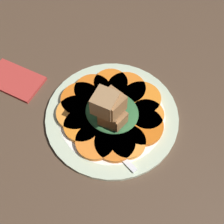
% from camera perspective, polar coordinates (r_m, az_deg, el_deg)
% --- Properties ---
extents(table_slab, '(1.20, 1.20, 0.02)m').
position_cam_1_polar(table_slab, '(0.62, -0.00, -1.46)').
color(table_slab, '#4C3828').
rests_on(table_slab, ground).
extents(plate, '(0.29, 0.29, 0.01)m').
position_cam_1_polar(plate, '(0.61, -0.00, -0.76)').
color(plate, beige).
rests_on(plate, table_slab).
extents(carrot_slice_0, '(0.08, 0.08, 0.01)m').
position_cam_1_polar(carrot_slice_0, '(0.64, -0.25, 5.84)').
color(carrot_slice_0, orange).
rests_on(carrot_slice_0, plate).
extents(carrot_slice_1, '(0.08, 0.08, 0.01)m').
position_cam_1_polar(carrot_slice_1, '(0.63, -3.99, 4.49)').
color(carrot_slice_1, orange).
rests_on(carrot_slice_1, plate).
extents(carrot_slice_2, '(0.09, 0.09, 0.01)m').
position_cam_1_polar(carrot_slice_2, '(0.62, -6.42, 2.45)').
color(carrot_slice_2, orange).
rests_on(carrot_slice_2, plate).
extents(carrot_slice_3, '(0.08, 0.08, 0.01)m').
position_cam_1_polar(carrot_slice_3, '(0.60, -7.32, -0.19)').
color(carrot_slice_3, orange).
rests_on(carrot_slice_3, plate).
extents(carrot_slice_4, '(0.08, 0.08, 0.01)m').
position_cam_1_polar(carrot_slice_4, '(0.59, -6.08, -2.81)').
color(carrot_slice_4, orange).
rests_on(carrot_slice_4, plate).
extents(carrot_slice_5, '(0.08, 0.08, 0.01)m').
position_cam_1_polar(carrot_slice_5, '(0.57, -3.43, -5.95)').
color(carrot_slice_5, orange).
rests_on(carrot_slice_5, plate).
extents(carrot_slice_6, '(0.08, 0.08, 0.01)m').
position_cam_1_polar(carrot_slice_6, '(0.57, 0.59, -6.27)').
color(carrot_slice_6, orange).
rests_on(carrot_slice_6, plate).
extents(carrot_slice_7, '(0.07, 0.07, 0.01)m').
position_cam_1_polar(carrot_slice_7, '(0.57, 3.21, -6.08)').
color(carrot_slice_7, orange).
rests_on(carrot_slice_7, plate).
extents(carrot_slice_8, '(0.09, 0.09, 0.01)m').
position_cam_1_polar(carrot_slice_8, '(0.59, 6.18, -2.63)').
color(carrot_slice_8, '#D56013').
rests_on(carrot_slice_8, plate).
extents(carrot_slice_9, '(0.07, 0.07, 0.01)m').
position_cam_1_polar(carrot_slice_9, '(0.60, 7.06, -0.58)').
color(carrot_slice_9, orange).
rests_on(carrot_slice_9, plate).
extents(carrot_slice_10, '(0.09, 0.09, 0.01)m').
position_cam_1_polar(carrot_slice_10, '(0.62, 5.97, 2.75)').
color(carrot_slice_10, orange).
rests_on(carrot_slice_10, plate).
extents(carrot_slice_11, '(0.09, 0.09, 0.01)m').
position_cam_1_polar(carrot_slice_11, '(0.63, 3.13, 4.69)').
color(carrot_slice_11, orange).
rests_on(carrot_slice_11, plate).
extents(center_pile, '(0.12, 0.10, 0.11)m').
position_cam_1_polar(center_pile, '(0.56, -0.19, 0.31)').
color(center_pile, '#2D6033').
rests_on(center_pile, plate).
extents(fork, '(0.18, 0.08, 0.00)m').
position_cam_1_polar(fork, '(0.58, -1.99, -5.11)').
color(fork, silver).
rests_on(fork, plate).
extents(napkin, '(0.13, 0.08, 0.01)m').
position_cam_1_polar(napkin, '(0.70, -19.19, 6.14)').
color(napkin, '#B2332D').
rests_on(napkin, table_slab).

